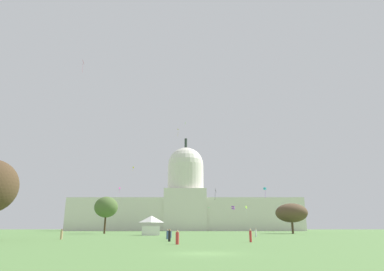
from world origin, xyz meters
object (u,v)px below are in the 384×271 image
at_px(kite_gold_high, 178,130).
at_px(kite_pink_high, 82,63).
at_px(person_white_mid_left, 255,233).
at_px(kite_cyan_low, 264,189).
at_px(kite_black_low, 214,191).
at_px(tree_west_mid, 105,207).
at_px(capitol_building, 184,205).
at_px(person_denim_lawn_far_left, 169,234).
at_px(person_denim_edge_east, 166,235).
at_px(person_black_front_left, 168,236).
at_px(person_tan_mid_center, 60,235).
at_px(kite_magenta_mid, 118,189).
at_px(kite_lime_low, 245,208).
at_px(kite_green_low, 208,208).
at_px(kite_white_high, 184,123).
at_px(kite_yellow_mid, 132,168).
at_px(kite_violet_low, 232,208).
at_px(tree_east_far, 290,213).
at_px(person_red_back_right, 176,238).
at_px(person_red_deep_crowd, 249,236).
at_px(event_tent, 150,225).

height_order(kite_gold_high, kite_pink_high, kite_pink_high).
relative_size(person_white_mid_left, kite_cyan_low, 0.42).
bearing_deg(kite_black_low, tree_west_mid, -38.26).
bearing_deg(capitol_building, person_white_mid_left, -83.02).
xyz_separation_m(person_denim_lawn_far_left, person_denim_edge_east, (-0.06, -7.04, 0.09)).
bearing_deg(person_black_front_left, kite_cyan_low, -10.21).
relative_size(person_tan_mid_center, kite_magenta_mid, 0.56).
distance_m(kite_lime_low, kite_green_low, 62.25).
bearing_deg(person_white_mid_left, kite_white_high, -105.36).
xyz_separation_m(kite_black_low, kite_yellow_mid, (-38.36, 54.18, 17.88)).
bearing_deg(kite_cyan_low, kite_violet_low, 103.77).
bearing_deg(tree_east_far, person_denim_edge_east, -124.42).
bearing_deg(kite_pink_high, person_denim_edge_east, -117.58).
relative_size(tree_east_far, person_red_back_right, 8.86).
xyz_separation_m(person_red_back_right, kite_pink_high, (-34.97, 59.73, 54.48)).
height_order(kite_gold_high, kite_lime_low, kite_gold_high).
bearing_deg(capitol_building, kite_violet_low, -80.20).
bearing_deg(person_red_deep_crowd, person_denim_edge_east, -52.56).
xyz_separation_m(person_denim_edge_east, kite_green_low, (13.73, 132.60, 11.96)).
xyz_separation_m(kite_black_low, kite_violet_low, (5.80, -0.39, -5.47)).
xyz_separation_m(person_denim_lawn_far_left, kite_green_low, (13.67, 125.56, 12.05)).
distance_m(person_red_deep_crowd, kite_green_low, 145.30).
bearing_deg(kite_black_low, event_tent, 12.43).
distance_m(person_denim_lawn_far_left, kite_gold_high, 93.86).
xyz_separation_m(capitol_building, kite_black_low, (12.21, -103.81, -2.43)).
relative_size(event_tent, person_denim_edge_east, 3.48).
relative_size(tree_east_far, kite_white_high, 12.66).
xyz_separation_m(person_denim_edge_east, kite_gold_high, (-2.09, 89.23, 45.18)).
bearing_deg(kite_green_low, capitol_building, 92.22).
distance_m(tree_east_far, kite_green_low, 81.55).
relative_size(tree_west_mid, person_black_front_left, 7.02).
distance_m(person_black_front_left, kite_yellow_mid, 125.80).
bearing_deg(person_black_front_left, kite_white_high, 11.20).
height_order(kite_violet_low, kite_yellow_mid, kite_yellow_mid).
relative_size(kite_black_low, kite_pink_high, 0.89).
height_order(capitol_building, person_denim_lawn_far_left, capitol_building).
distance_m(person_tan_mid_center, kite_yellow_mid, 114.88).
bearing_deg(tree_east_far, capitol_building, 109.96).
bearing_deg(kite_violet_low, person_red_deep_crowd, 18.22).
height_order(person_black_front_left, kite_black_low, kite_black_low).
height_order(kite_gold_high, kite_magenta_mid, kite_gold_high).
xyz_separation_m(capitol_building, tree_east_far, (37.63, -103.62, -9.59)).
height_order(person_black_front_left, kite_cyan_low, kite_cyan_low).
distance_m(capitol_building, person_black_front_left, 169.21).
distance_m(person_white_mid_left, kite_pink_high, 78.89).
height_order(kite_violet_low, kite_white_high, kite_white_high).
relative_size(kite_magenta_mid, kite_cyan_low, 0.71).
bearing_deg(person_red_deep_crowd, kite_cyan_low, -111.05).
relative_size(kite_pink_high, kite_green_low, 2.68).
bearing_deg(kite_gold_high, person_tan_mid_center, 171.95).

